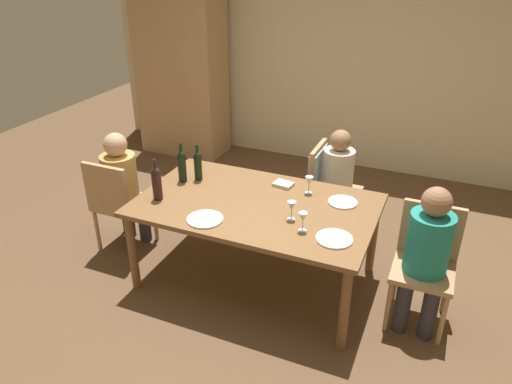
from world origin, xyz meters
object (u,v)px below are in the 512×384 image
Objects in this scene: armoire_cabinet at (182,71)px; chair_left_end at (117,200)px; dining_table at (256,211)px; dinner_plate_guest_right at (343,202)px; wine_bottle_tall_green at (182,165)px; wine_glass_near_right at (309,181)px; wine_bottle_short_olive at (198,164)px; person_man_bearded at (340,177)px; wine_bottle_dark_red at (157,182)px; dinner_plate_host at (334,239)px; wine_glass_near_left at (303,218)px; chair_right_end at (426,257)px; wine_glass_centre at (292,207)px; person_man_guest at (123,183)px; dinner_plate_guest_left at (205,219)px; person_woman_host at (427,251)px; chair_far_right at (324,179)px.

armoire_cabinet is 2.37× the size of chair_left_end.
dinner_plate_guest_right is at bearing 23.32° from dining_table.
wine_bottle_tall_green reaches higher than wine_glass_near_right.
person_man_bearded is at bearing 34.72° from wine_bottle_short_olive.
wine_bottle_short_olive is (0.13, 0.45, -0.01)m from wine_bottle_dark_red.
dinner_plate_host is (1.47, -0.03, -0.14)m from wine_bottle_dark_red.
wine_bottle_short_olive reaches higher than dinner_plate_host.
chair_left_end is 6.17× the size of wine_glass_near_left.
wine_glass_centre is at bearing 12.24° from chair_right_end.
wine_bottle_tall_green reaches higher than dining_table.
person_man_guest is 1.16m from dinner_plate_guest_left.
wine_bottle_dark_red reaches higher than dinner_plate_guest_left.
wine_bottle_short_olive is at bearing 161.37° from wine_glass_centre.
person_man_guest is 3.48× the size of wine_bottle_short_olive.
armoire_cabinet is at bearing 134.28° from wine_glass_centre.
wine_glass_near_left and wine_glass_centre have the same top height.
wine_bottle_tall_green is (0.58, 0.09, 0.24)m from person_man_guest.
wine_bottle_short_olive is at bearing -3.36° from chair_right_end.
dining_table is 5.34× the size of wine_bottle_tall_green.
person_man_bearded is at bearing 27.56° from person_man_guest.
person_man_guest is at bearing -170.79° from wine_bottle_tall_green.
armoire_cabinet is 2.56m from wine_bottle_short_olive.
wine_bottle_short_olive is at bearing 14.26° from person_man_guest.
wine_glass_near_left is at bearing -16.90° from wine_bottle_tall_green.
wine_bottle_short_olive reaches higher than dinner_plate_guest_left.
dinner_plate_host is at bearing -5.25° from chair_left_end.
dinner_plate_guest_left is at bearing -173.03° from dinner_plate_host.
chair_left_end is 0.83m from wine_bottle_short_olive.
wine_glass_near_left is 0.54× the size of dinner_plate_guest_left.
armoire_cabinet reaches higher than person_man_bearded.
chair_right_end is 0.75m from dinner_plate_host.
chair_left_end is at bearing -169.57° from dinner_plate_guest_right.
dinner_plate_host is (1.46, -0.40, -0.15)m from wine_bottle_tall_green.
dinner_plate_guest_right is at bearing -37.36° from armoire_cabinet.
wine_bottle_dark_red reaches higher than dining_table.
person_woman_host is 2.09m from wine_bottle_tall_green.
wine_bottle_short_olive is (-1.96, 0.12, 0.36)m from chair_right_end.
chair_left_end is (-1.33, -0.09, -0.14)m from dining_table.
wine_bottle_tall_green is 2.39× the size of wine_glass_near_left.
chair_right_end is at bearing 3.75° from dining_table.
wine_bottle_short_olive is at bearing 162.29° from dining_table.
person_man_guest is 1.83m from wine_glass_near_left.
dinner_plate_host is at bearing -21.75° from wine_glass_centre.
person_woman_host is 1.32m from person_man_bearded.
person_man_bearded reaches higher than chair_far_right.
chair_left_end is at bearing 174.87° from wine_glass_near_left.
chair_far_right is 2.64× the size of wine_bottle_dark_red.
chair_far_right is at bearing 29.66° from person_man_guest.
chair_left_end is 1.74m from wine_glass_near_right.
armoire_cabinet is 2.37× the size of chair_far_right.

